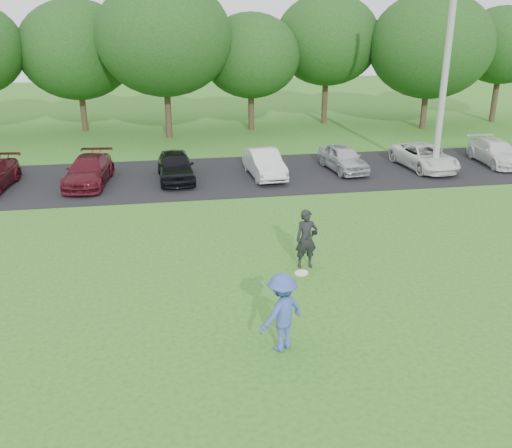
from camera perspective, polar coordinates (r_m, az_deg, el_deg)
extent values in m
plane|color=#2D6A1E|center=(13.50, 2.52, -10.42)|extent=(100.00, 100.00, 0.00)
cube|color=black|center=(25.38, -3.59, 4.82)|extent=(32.00, 6.50, 0.03)
cylinder|color=gray|center=(25.90, 18.61, 15.95)|extent=(0.28, 0.28, 10.52)
imported|color=#3C53A9|center=(12.36, 2.60, -8.81)|extent=(1.33, 1.17, 1.79)
cylinder|color=white|center=(11.69, 4.57, -4.91)|extent=(0.27, 0.27, 0.06)
imported|color=black|center=(16.22, 5.06, -1.50)|extent=(0.64, 0.43, 1.72)
cube|color=black|center=(16.01, 5.87, -0.86)|extent=(0.14, 0.10, 0.10)
imported|color=#4F111A|center=(24.94, -16.40, 5.12)|extent=(2.06, 4.14, 1.15)
imported|color=black|center=(24.78, -8.04, 5.78)|extent=(1.59, 3.70, 1.24)
imported|color=silver|center=(25.10, 0.83, 6.10)|extent=(1.49, 3.65, 1.18)
imported|color=#B8BCC0|center=(26.34, 8.70, 6.55)|extent=(1.77, 3.54, 1.16)
imported|color=silver|center=(27.51, 16.47, 6.48)|extent=(2.21, 4.11, 1.09)
imported|color=silver|center=(29.51, 22.87, 6.62)|extent=(1.73, 3.84, 1.09)
cylinder|color=#38281C|center=(36.44, -16.86, 10.64)|extent=(0.36, 0.36, 2.20)
ellipsoid|color=#214C19|center=(36.03, -17.48, 16.28)|extent=(6.68, 6.68, 5.68)
cylinder|color=#38281C|center=(33.36, -8.76, 10.84)|extent=(0.36, 0.36, 2.70)
ellipsoid|color=#214C19|center=(32.91, -9.17, 17.94)|extent=(7.42, 7.42, 6.31)
cylinder|color=#38281C|center=(35.21, -0.49, 11.19)|extent=(0.36, 0.36, 2.20)
ellipsoid|color=#214C19|center=(34.81, -0.51, 16.48)|extent=(5.76, 5.76, 4.90)
cylinder|color=#38281C|center=(37.61, 6.87, 12.05)|extent=(0.36, 0.36, 2.70)
ellipsoid|color=#214C19|center=(37.23, 7.13, 17.82)|extent=(6.50, 6.50, 5.53)
cylinder|color=#38281C|center=(37.03, 16.44, 10.84)|extent=(0.36, 0.36, 2.20)
ellipsoid|color=#214C19|center=(36.62, 17.06, 16.71)|extent=(7.24, 7.24, 6.15)
cylinder|color=#38281C|center=(40.85, 22.74, 11.31)|extent=(0.36, 0.36, 2.70)
ellipsoid|color=#214C19|center=(40.52, 23.43, 16.09)|extent=(5.58, 5.58, 4.74)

